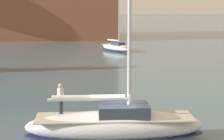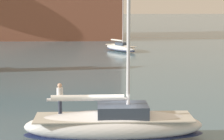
# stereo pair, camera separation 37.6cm
# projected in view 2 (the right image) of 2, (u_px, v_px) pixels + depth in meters

# --- Properties ---
(ground_plane) EXTENTS (400.00, 400.00, 0.00)m
(ground_plane) POSITION_uv_depth(u_px,v_px,m) (114.00, 140.00, 23.00)
(ground_plane) COLOR slate
(sailboat_main) EXTENTS (9.48, 2.75, 12.99)m
(sailboat_main) POSITION_uv_depth(u_px,v_px,m) (114.00, 124.00, 22.86)
(sailboat_main) COLOR silver
(sailboat_main) RESTS_ON ground
(sailboat_moored_far_slip) EXTENTS (5.04, 6.03, 8.53)m
(sailboat_moored_far_slip) POSITION_uv_depth(u_px,v_px,m) (121.00, 47.00, 62.20)
(sailboat_moored_far_slip) COLOR silver
(sailboat_moored_far_slip) RESTS_ON ground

